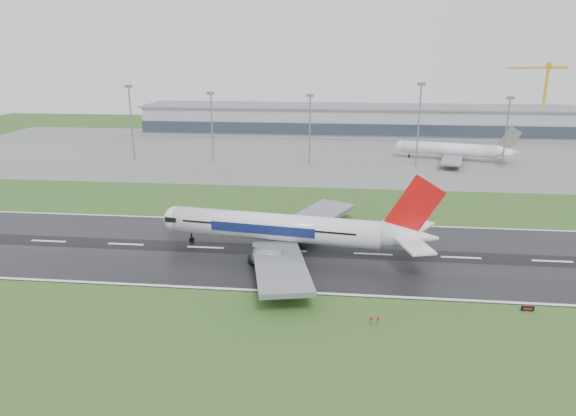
# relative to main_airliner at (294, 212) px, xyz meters

# --- Properties ---
(ground) EXTENTS (520.00, 520.00, 0.00)m
(ground) POSITION_rel_main_airliner_xyz_m (18.64, 0.29, -9.74)
(ground) COLOR #2C501D
(ground) RESTS_ON ground
(runway) EXTENTS (400.00, 45.00, 0.10)m
(runway) POSITION_rel_main_airliner_xyz_m (18.64, 0.29, -9.69)
(runway) COLOR black
(runway) RESTS_ON ground
(apron) EXTENTS (400.00, 130.00, 0.08)m
(apron) POSITION_rel_main_airliner_xyz_m (18.64, 125.29, -9.70)
(apron) COLOR slate
(apron) RESTS_ON ground
(terminal) EXTENTS (240.00, 36.00, 15.00)m
(terminal) POSITION_rel_main_airliner_xyz_m (18.64, 185.29, -2.24)
(terminal) COLOR #9597A0
(terminal) RESTS_ON ground
(main_airliner) EXTENTS (73.14, 70.48, 19.28)m
(main_airliner) POSITION_rel_main_airliner_xyz_m (0.00, 0.00, 0.00)
(main_airliner) COLOR white
(main_airliner) RESTS_ON runway
(parked_airliner) EXTENTS (61.54, 58.90, 15.16)m
(parked_airliner) POSITION_rel_main_airliner_xyz_m (57.92, 113.82, -2.08)
(parked_airliner) COLOR white
(parked_airliner) RESTS_ON apron
(tower_crane) EXTENTS (37.39, 17.22, 39.51)m
(tower_crane) POSITION_rel_main_airliner_xyz_m (123.70, 200.29, 10.01)
(tower_crane) COLOR gold
(tower_crane) RESTS_ON ground
(runway_sign) EXTENTS (2.26, 1.00, 1.04)m
(runway_sign) POSITION_rel_main_airliner_xyz_m (45.27, -24.62, -9.22)
(runway_sign) COLOR black
(runway_sign) RESTS_ON ground
(floodmast_0) EXTENTS (0.64, 0.64, 30.64)m
(floodmast_0) POSITION_rel_main_airliner_xyz_m (-79.45, 100.29, 5.58)
(floodmast_0) COLOR gray
(floodmast_0) RESTS_ON ground
(floodmast_1) EXTENTS (0.64, 0.64, 28.12)m
(floodmast_1) POSITION_rel_main_airliner_xyz_m (-44.36, 100.29, 4.32)
(floodmast_1) COLOR gray
(floodmast_1) RESTS_ON ground
(floodmast_2) EXTENTS (0.64, 0.64, 27.54)m
(floodmast_2) POSITION_rel_main_airliner_xyz_m (-3.10, 100.29, 4.03)
(floodmast_2) COLOR gray
(floodmast_2) RESTS_ON ground
(floodmast_3) EXTENTS (0.64, 0.64, 32.34)m
(floodmast_3) POSITION_rel_main_airliner_xyz_m (40.83, 100.29, 6.43)
(floodmast_3) COLOR gray
(floodmast_3) RESTS_ON ground
(floodmast_4) EXTENTS (0.64, 0.64, 27.33)m
(floodmast_4) POSITION_rel_main_airliner_xyz_m (75.11, 100.29, 3.93)
(floodmast_4) COLOR gray
(floodmast_4) RESTS_ON ground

